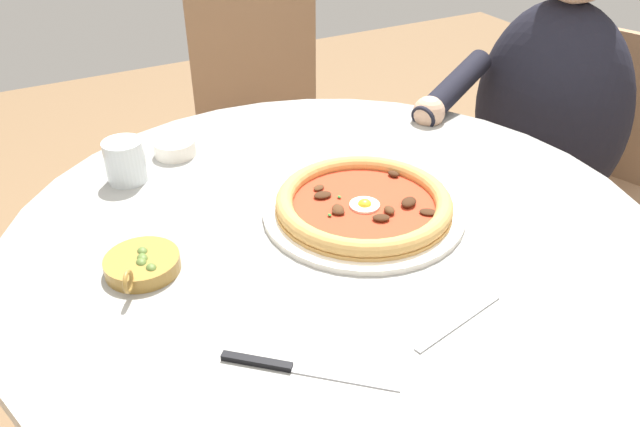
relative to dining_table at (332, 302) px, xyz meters
The scene contains 10 objects.
dining_table is the anchor object (origin of this frame).
pizza_on_plate 0.19m from the dining_table, 95.70° to the left, with size 0.34×0.34×0.04m.
water_glass 0.45m from the dining_table, 140.18° to the right, with size 0.07×0.07×0.08m.
steak_knife 0.36m from the dining_table, 40.62° to the right, with size 0.16×0.17×0.01m.
ramekin_capers 0.43m from the dining_table, 157.58° to the right, with size 0.08×0.08×0.03m.
olive_pan 0.35m from the dining_table, 95.37° to the right, with size 0.13×0.11×0.05m.
fork_utensil 0.33m from the dining_table, ahead, with size 0.04×0.16×0.00m.
diner_person 0.75m from the dining_table, 107.54° to the left, with size 0.43×0.56×1.15m.
cafe_chair_diner 0.90m from the dining_table, 107.40° to the left, with size 0.54×0.54×0.87m.
cafe_chair_spare_far 0.91m from the dining_table, 164.30° to the left, with size 0.52×0.52×0.88m.
Camera 1 is at (0.74, -0.42, 1.33)m, focal length 35.38 mm.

